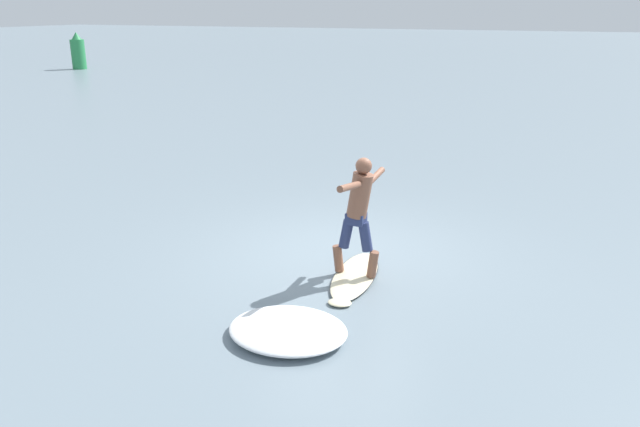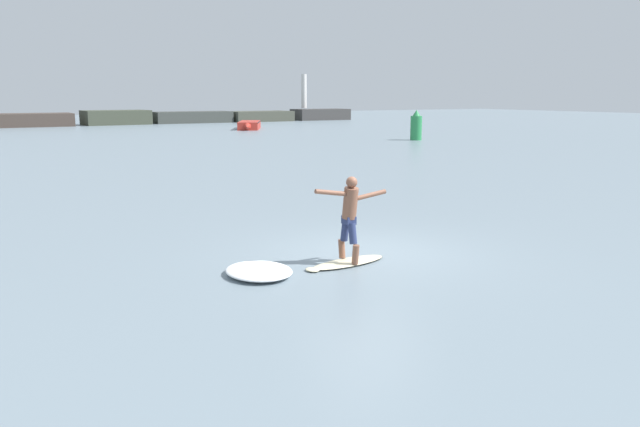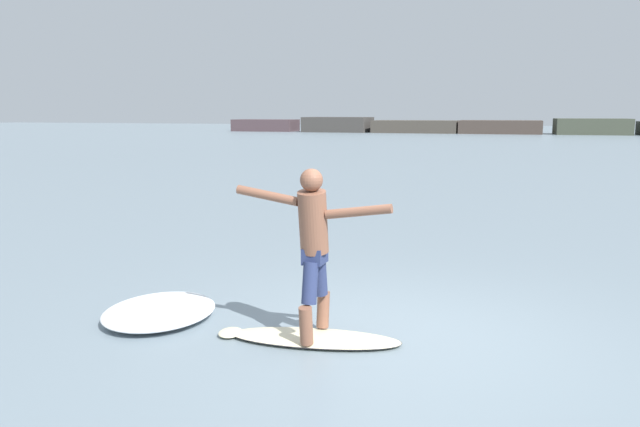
% 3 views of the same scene
% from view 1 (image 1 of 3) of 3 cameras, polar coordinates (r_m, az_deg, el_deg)
% --- Properties ---
extents(ground_plane, '(200.00, 200.00, 0.00)m').
position_cam_1_polar(ground_plane, '(9.85, 2.16, -3.58)').
color(ground_plane, gray).
extents(surfboard, '(1.94, 0.81, 0.20)m').
position_cam_1_polar(surfboard, '(8.94, 3.17, -5.76)').
color(surfboard, beige).
rests_on(surfboard, ground).
extents(surfer, '(1.59, 0.70, 1.71)m').
position_cam_1_polar(surfer, '(8.58, 3.58, 0.54)').
color(surfer, brown).
rests_on(surfer, surfboard).
extents(channel_marker_buoy, '(0.84, 0.84, 2.21)m').
position_cam_1_polar(channel_marker_buoy, '(42.29, -21.25, 13.57)').
color(channel_marker_buoy, '#288447').
rests_on(channel_marker_buoy, ground).
extents(wave_foam_at_tail, '(1.27, 1.48, 0.17)m').
position_cam_1_polar(wave_foam_at_tail, '(7.43, -2.95, -10.58)').
color(wave_foam_at_tail, white).
rests_on(wave_foam_at_tail, ground).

